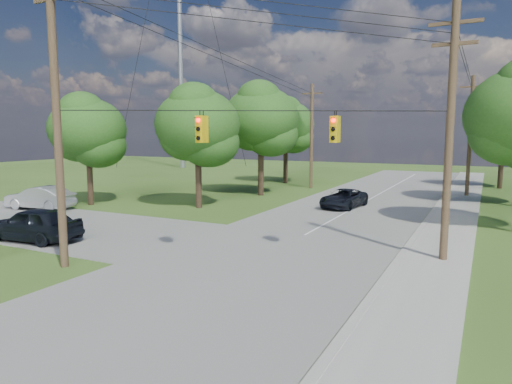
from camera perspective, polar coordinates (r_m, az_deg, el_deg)
The scene contains 18 objects.
ground at distance 16.68m, azimuth -13.36°, elevation -11.45°, with size 140.00×140.00×0.00m, color #36551C.
main_road at distance 19.63m, azimuth 0.81°, elevation -8.32°, with size 10.00×100.00×0.03m, color gray.
sidewalk_east at distance 17.84m, azimuth 20.84°, elevation -10.29°, with size 2.60×100.00×0.12m, color #A9A69E.
pole_sw at distance 19.41m, azimuth -23.70°, elevation 9.43°, with size 2.00×0.32×12.00m.
pole_ne at distance 20.02m, azimuth 23.07°, elevation 7.20°, with size 2.00×0.32×10.50m.
pole_north_e at distance 41.99m, azimuth 25.19°, elevation 6.40°, with size 2.00×0.32×10.00m.
pole_north_w at distance 44.68m, azimuth 6.96°, elevation 7.06°, with size 2.00×0.32×10.00m.
power_lines at distance 25.40m, azimuth 6.58°, elevation 15.99°, with size 13.93×29.62×4.93m.
traffic_signals at distance 18.14m, azimuth 1.62°, elevation 7.91°, with size 4.91×3.27×1.05m.
radio_mast at distance 73.80m, azimuth -9.53°, elevation 20.72°, with size 0.70×0.70×45.00m, color gray.
tree_w_near at distance 32.61m, azimuth -7.31°, elevation 8.36°, with size 6.00×6.00×8.40m.
tree_w_mid at distance 39.04m, azimuth 0.62°, elevation 9.21°, with size 6.40×6.40×9.22m.
tree_w_far at distance 48.95m, azimuth 3.76°, elevation 8.43°, with size 6.00×6.00×8.73m.
tree_e_far at distance 49.98m, azimuth 28.56°, elevation 7.16°, with size 5.80×5.80×8.32m.
tree_cross_n at distance 35.94m, azimuth -20.30°, elevation 7.34°, with size 5.60×5.60×7.91m.
car_cross_dark at distance 25.03m, azimuth -26.10°, elevation -3.62°, with size 2.00×4.97×1.69m, color black.
car_cross_silver at distance 35.30m, azimuth -25.41°, elevation -0.65°, with size 1.71×4.91×1.62m, color #B1B2B8.
car_main_north at distance 33.28m, azimuth 10.92°, elevation -0.79°, with size 2.17×4.71×1.31m, color black.
Camera 1 is at (10.33, -11.97, 5.32)m, focal length 32.00 mm.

